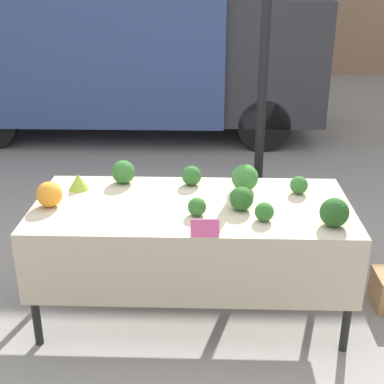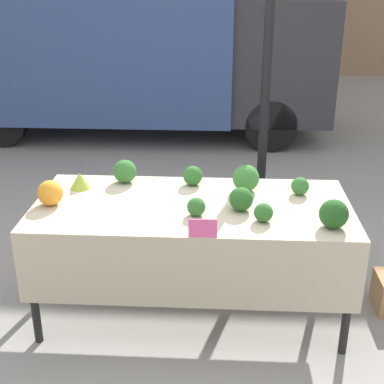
{
  "view_description": "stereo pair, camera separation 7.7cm",
  "coord_description": "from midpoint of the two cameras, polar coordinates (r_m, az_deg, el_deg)",
  "views": [
    {
      "loc": [
        0.09,
        -3.04,
        2.15
      ],
      "look_at": [
        0.0,
        0.0,
        0.86
      ],
      "focal_mm": 50.0,
      "sensor_mm": 36.0,
      "label": 1
    },
    {
      "loc": [
        0.17,
        -3.04,
        2.15
      ],
      "look_at": [
        0.0,
        0.0,
        0.86
      ],
      "focal_mm": 50.0,
      "sensor_mm": 36.0,
      "label": 2
    }
  ],
  "objects": [
    {
      "name": "price_sign",
      "position": [
        2.91,
        0.62,
        -3.89
      ],
      "size": [
        0.16,
        0.01,
        0.11
      ],
      "color": "#F45B9E",
      "rests_on": "market_table"
    },
    {
      "name": "broccoli_head_4",
      "position": [
        3.16,
        -0.17,
        -1.59
      ],
      "size": [
        0.11,
        0.11,
        0.11
      ],
      "color": "#2D6628",
      "rests_on": "market_table"
    },
    {
      "name": "broccoli_head_7",
      "position": [
        3.12,
        14.26,
        -2.13
      ],
      "size": [
        0.17,
        0.17,
        0.17
      ],
      "color": "#23511E",
      "rests_on": "market_table"
    },
    {
      "name": "broccoli_head_1",
      "position": [
        3.12,
        7.02,
        -2.11
      ],
      "size": [
        0.11,
        0.11,
        0.11
      ],
      "color": "#2D6628",
      "rests_on": "market_table"
    },
    {
      "name": "broccoli_head_6",
      "position": [
        3.6,
        -0.66,
        1.75
      ],
      "size": [
        0.13,
        0.13,
        0.13
      ],
      "color": "#2D6628",
      "rests_on": "market_table"
    },
    {
      "name": "broccoli_head_3",
      "position": [
        3.53,
        10.72,
        0.73
      ],
      "size": [
        0.12,
        0.12,
        0.12
      ],
      "color": "#336B2D",
      "rests_on": "market_table"
    },
    {
      "name": "parked_truck",
      "position": [
        7.45,
        -8.43,
        15.85
      ],
      "size": [
        5.03,
        1.95,
        2.37
      ],
      "color": "#384C84",
      "rests_on": "ground_plane"
    },
    {
      "name": "tent_pole",
      "position": [
        4.03,
        6.91,
        9.72
      ],
      "size": [
        0.07,
        0.07,
        2.47
      ],
      "color": "black",
      "rests_on": "ground_plane"
    },
    {
      "name": "romanesco_head",
      "position": [
        3.62,
        -12.62,
        1.08
      ],
      "size": [
        0.14,
        0.14,
        0.11
      ],
      "color": "#93B238",
      "rests_on": "market_table"
    },
    {
      "name": "orange_cauliflower",
      "position": [
        3.4,
        -15.6,
        -0.24
      ],
      "size": [
        0.16,
        0.16,
        0.16
      ],
      "color": "orange",
      "rests_on": "market_table"
    },
    {
      "name": "ground_plane",
      "position": [
        3.72,
        -0.61,
        -12.3
      ],
      "size": [
        40.0,
        40.0,
        0.0
      ],
      "primitive_type": "plane",
      "color": "gray"
    },
    {
      "name": "broccoli_head_0",
      "position": [
        3.52,
        5.04,
        1.54
      ],
      "size": [
        0.18,
        0.18,
        0.18
      ],
      "color": "#387533",
      "rests_on": "market_table"
    },
    {
      "name": "market_table",
      "position": [
        3.31,
        -0.7,
        -3.12
      ],
      "size": [
        1.98,
        0.91,
        0.78
      ],
      "color": "beige",
      "rests_on": "ground_plane"
    },
    {
      "name": "broccoli_head_2",
      "position": [
        3.67,
        -7.94,
        2.14
      ],
      "size": [
        0.16,
        0.16,
        0.16
      ],
      "color": "#336B2D",
      "rests_on": "market_table"
    },
    {
      "name": "broccoli_head_5",
      "position": [
        3.24,
        4.61,
        -0.71
      ],
      "size": [
        0.15,
        0.15,
        0.15
      ],
      "color": "#285B23",
      "rests_on": "market_table"
    }
  ]
}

